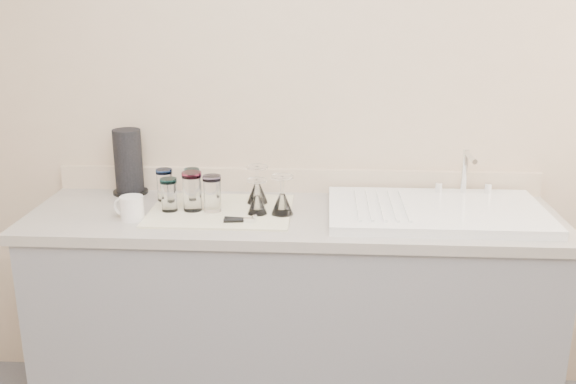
# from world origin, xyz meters

# --- Properties ---
(room_envelope) EXTENTS (3.54, 3.50, 2.52)m
(room_envelope) POSITION_xyz_m (0.00, 0.00, 1.56)
(room_envelope) COLOR #57575C
(room_envelope) RESTS_ON ground
(counter_unit) EXTENTS (2.06, 0.62, 0.90)m
(counter_unit) POSITION_xyz_m (0.00, 1.20, 0.45)
(counter_unit) COLOR slate
(counter_unit) RESTS_ON ground
(sink_unit) EXTENTS (0.82, 0.50, 0.22)m
(sink_unit) POSITION_xyz_m (0.55, 1.20, 0.92)
(sink_unit) COLOR white
(sink_unit) RESTS_ON counter_unit
(dish_towel) EXTENTS (0.55, 0.42, 0.01)m
(dish_towel) POSITION_xyz_m (-0.28, 1.20, 0.90)
(dish_towel) COLOR white
(dish_towel) RESTS_ON counter_unit
(tumbler_teal) EXTENTS (0.07, 0.07, 0.13)m
(tumbler_teal) POSITION_xyz_m (-0.53, 1.31, 0.97)
(tumbler_teal) COLOR white
(tumbler_teal) RESTS_ON dish_towel
(tumbler_cyan) EXTENTS (0.06, 0.06, 0.12)m
(tumbler_cyan) POSITION_xyz_m (-0.43, 1.35, 0.97)
(tumbler_cyan) COLOR white
(tumbler_cyan) RESTS_ON dish_towel
(tumbler_magenta) EXTENTS (0.07, 0.07, 0.13)m
(tumbler_magenta) POSITION_xyz_m (-0.48, 1.18, 0.97)
(tumbler_magenta) COLOR white
(tumbler_magenta) RESTS_ON dish_towel
(tumbler_blue) EXTENTS (0.08, 0.08, 0.15)m
(tumbler_blue) POSITION_xyz_m (-0.39, 1.19, 0.99)
(tumbler_blue) COLOR white
(tumbler_blue) RESTS_ON dish_towel
(tumbler_lavender) EXTENTS (0.07, 0.07, 0.14)m
(tumbler_lavender) POSITION_xyz_m (-0.31, 1.18, 0.98)
(tumbler_lavender) COLOR white
(tumbler_lavender) RESTS_ON dish_towel
(goblet_back_left) EXTENTS (0.09, 0.09, 0.15)m
(goblet_back_left) POSITION_xyz_m (-0.15, 1.30, 0.96)
(goblet_back_left) COLOR white
(goblet_back_left) RESTS_ON dish_towel
(goblet_front_left) EXTENTS (0.08, 0.08, 0.14)m
(goblet_front_left) POSITION_xyz_m (-0.14, 1.16, 0.95)
(goblet_front_left) COLOR white
(goblet_front_left) RESTS_ON dish_towel
(goblet_front_right) EXTENTS (0.08, 0.08, 0.15)m
(goblet_front_right) POSITION_xyz_m (-0.04, 1.16, 0.96)
(goblet_front_right) COLOR white
(goblet_front_right) RESTS_ON dish_towel
(can_opener) EXTENTS (0.12, 0.05, 0.02)m
(can_opener) POSITION_xyz_m (-0.19, 1.06, 0.92)
(can_opener) COLOR silver
(can_opener) RESTS_ON dish_towel
(white_mug) EXTENTS (0.13, 0.11, 0.09)m
(white_mug) POSITION_xyz_m (-0.61, 1.09, 0.95)
(white_mug) COLOR white
(white_mug) RESTS_ON counter_unit
(paper_towel_roll) EXTENTS (0.15, 0.15, 0.28)m
(paper_towel_roll) POSITION_xyz_m (-0.71, 1.42, 1.04)
(paper_towel_roll) COLOR black
(paper_towel_roll) RESTS_ON counter_unit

